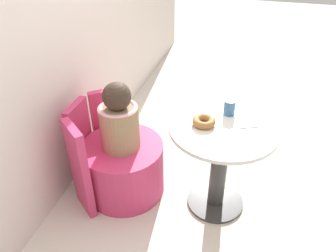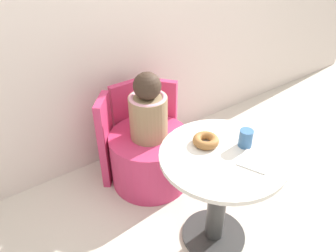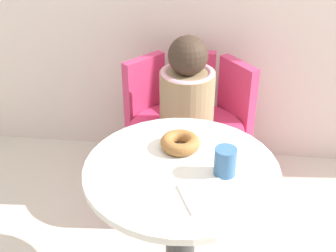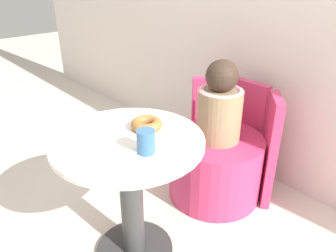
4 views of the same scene
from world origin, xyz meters
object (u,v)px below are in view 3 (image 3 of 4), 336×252
at_px(round_table, 181,214).
at_px(cup, 225,162).
at_px(donut, 180,143).
at_px(tub_chair, 185,163).
at_px(child_figure, 187,90).

bearing_deg(round_table, cup, -5.50).
bearing_deg(cup, donut, 140.56).
height_order(tub_chair, cup, cup).
distance_m(tub_chair, child_figure, 0.41).
bearing_deg(child_figure, round_table, -86.71).
xyz_separation_m(child_figure, donut, (0.02, -0.54, 0.07)).
bearing_deg(donut, tub_chair, 92.23).
relative_size(tub_chair, donut, 3.99).
relative_size(tub_chair, child_figure, 1.20).
height_order(child_figure, cup, child_figure).
bearing_deg(cup, child_figure, 105.01).
relative_size(tub_chair, cup, 5.84).
xyz_separation_m(tub_chair, cup, (0.18, -0.67, 0.50)).
relative_size(round_table, cup, 6.84).
bearing_deg(round_table, tub_chair, 93.29).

